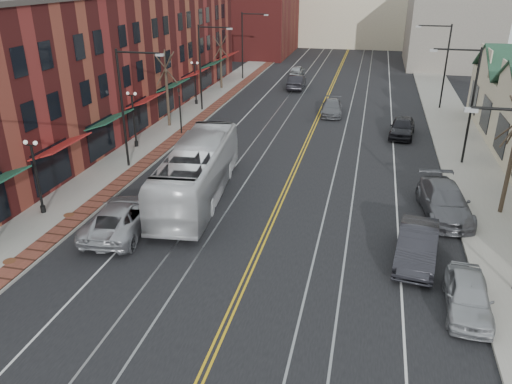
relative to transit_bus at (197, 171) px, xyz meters
The scene contains 29 objects.
ground 13.33m from the transit_bus, 67.78° to the right, with size 160.00×160.00×0.00m, color black.
sidewalk_left 10.58m from the transit_bus, 132.05° to the left, with size 4.00×120.00×0.15m, color gray.
sidewalk_right 18.76m from the transit_bus, 24.54° to the left, with size 4.00×120.00×0.15m, color gray.
building_left 20.69m from the transit_bus, 133.49° to the left, with size 10.00×50.00×11.00m, color maroon.
backdrop_left 59.04m from the transit_bus, 100.78° to the left, with size 14.00×18.00×14.00m, color maroon.
backdrop_mid 72.99m from the transit_bus, 86.07° to the left, with size 22.00×14.00×9.00m, color beige.
backdrop_right 56.55m from the transit_bus, 69.24° to the left, with size 12.00×16.00×11.00m, color slate.
streetlight_l_1 7.85m from the transit_bus, 148.12° to the left, with size 3.33×0.25×8.00m.
streetlight_l_2 20.93m from the transit_bus, 107.01° to the left, with size 3.33×0.25×8.00m.
streetlight_l_3 36.42m from the transit_bus, 99.60° to the left, with size 3.33×0.25×8.00m.
streetlight_r_1 19.07m from the transit_bus, 31.31° to the left, with size 3.33×0.25×8.00m.
streetlight_r_2 30.53m from the transit_bus, 58.08° to the left, with size 3.33×0.25×8.00m.
lamppost_l_1 8.89m from the transit_bus, 151.48° to the right, with size 0.84×0.28×4.27m.
lamppost_l_2 11.01m from the transit_bus, 135.15° to the left, with size 0.84×0.28×4.27m.
lamppost_l_3 23.12m from the transit_bus, 109.72° to the left, with size 0.84×0.28×4.27m.
tree_left_near 15.77m from the transit_bus, 118.59° to the left, with size 1.78×1.37×6.48m.
tree_left_far 30.73m from the transit_bus, 104.14° to the left, with size 1.66×1.28×6.02m.
manhole_mid 11.23m from the transit_bus, 123.86° to the right, with size 0.60×0.60×0.02m, color #592D19.
manhole_far 7.67m from the transit_bus, 145.64° to the right, with size 0.60×0.60×0.02m, color #592D19.
traffic_signal 13.04m from the transit_bus, 115.46° to the left, with size 0.18×0.15×3.80m.
transit_bus is the anchor object (origin of this frame).
parked_suv 5.67m from the transit_bus, 116.50° to the right, with size 2.75×5.97×1.66m, color #A3A4AA.
parked_car_a 16.46m from the transit_bus, 29.51° to the right, with size 1.73×4.31×1.47m, color #A4A6AB.
parked_car_b 13.33m from the transit_bus, 20.02° to the right, with size 1.77×5.08×1.67m, color #232228.
parked_car_c 14.35m from the transit_bus, ahead, with size 2.41×5.92×1.72m, color #58595F.
parked_car_d 20.02m from the transit_bus, 51.31° to the left, with size 1.89×4.71×1.60m, color black.
distant_car_left 31.86m from the transit_bus, 88.07° to the left, with size 1.70×4.89×1.61m, color black.
distant_car_right 22.12m from the transit_bus, 73.87° to the left, with size 1.94×4.78×1.39m, color slate.
distant_car_far 39.89m from the transit_bus, 90.16° to the left, with size 1.61×4.00×1.36m, color #999DA0.
Camera 1 is at (4.76, -14.01, 12.70)m, focal length 35.00 mm.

